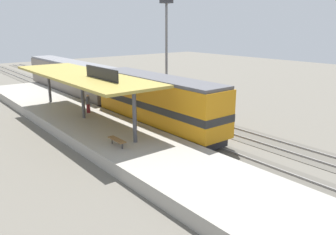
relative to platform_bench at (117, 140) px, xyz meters
name	(u,v)px	position (x,y,z in m)	size (l,w,h in m)	color
ground_plane	(147,115)	(8.00, 7.94, -1.34)	(120.00, 120.00, 0.00)	#666056
track_near	(129,118)	(6.00, 7.94, -1.31)	(3.20, 110.00, 0.16)	#565249
track_far	(167,111)	(10.60, 7.94, -1.31)	(3.20, 110.00, 0.16)	#565249
platform	(85,123)	(1.40, 7.94, -0.89)	(6.00, 44.00, 0.90)	#9E998E
station_canopy	(82,76)	(1.40, 7.85, 3.19)	(5.20, 18.00, 4.70)	#47474C
platform_bench	(117,140)	(0.00, 0.00, 0.00)	(0.44, 1.70, 0.50)	#333338
locomotive	(157,102)	(6.00, 3.55, 1.07)	(2.93, 14.43, 4.44)	#28282D
passenger_carriage_single	(70,78)	(6.00, 21.55, 0.97)	(2.90, 20.00, 4.24)	#28282D
light_mast	(166,28)	(13.80, 12.01, 7.05)	(1.10, 1.10, 11.70)	slate
person_waiting	(88,103)	(2.46, 9.26, 0.51)	(0.34, 0.34, 1.71)	maroon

